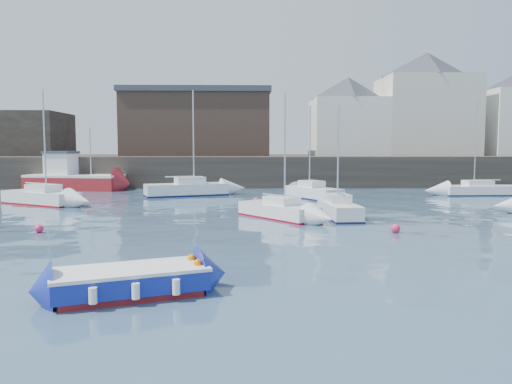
{
  "coord_description": "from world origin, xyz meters",
  "views": [
    {
      "loc": [
        -0.59,
        -14.92,
        3.91
      ],
      "look_at": [
        0.0,
        12.0,
        1.5
      ],
      "focal_mm": 35.0,
      "sensor_mm": 36.0,
      "label": 1
    }
  ],
  "objects_px": {
    "blue_dinghy": "(130,280)",
    "buoy_near": "(39,233)",
    "fishing_boat": "(72,178)",
    "sailboat_c": "(339,209)",
    "sailboat_f": "(313,192)",
    "sailboat_e": "(41,197)",
    "sailboat_h": "(187,189)",
    "sailboat_g": "(481,190)",
    "buoy_far": "(256,203)",
    "sailboat_b": "(279,210)",
    "buoy_mid": "(395,233)"
  },
  "relations": [
    {
      "from": "blue_dinghy",
      "to": "buoy_near",
      "type": "height_order",
      "value": "blue_dinghy"
    },
    {
      "from": "fishing_boat",
      "to": "sailboat_c",
      "type": "xyz_separation_m",
      "value": [
        21.31,
        -19.05,
        -0.63
      ]
    },
    {
      "from": "sailboat_c",
      "to": "fishing_boat",
      "type": "bearing_deg",
      "value": 138.21
    },
    {
      "from": "fishing_boat",
      "to": "sailboat_f",
      "type": "distance_m",
      "value": 22.98
    },
    {
      "from": "sailboat_e",
      "to": "buoy_near",
      "type": "height_order",
      "value": "sailboat_e"
    },
    {
      "from": "sailboat_e",
      "to": "sailboat_h",
      "type": "xyz_separation_m",
      "value": [
        9.27,
        6.06,
        0.05
      ]
    },
    {
      "from": "sailboat_f",
      "to": "sailboat_g",
      "type": "xyz_separation_m",
      "value": [
        14.15,
        2.56,
        -0.06
      ]
    },
    {
      "from": "sailboat_e",
      "to": "buoy_far",
      "type": "distance_m",
      "value": 14.81
    },
    {
      "from": "sailboat_b",
      "to": "buoy_near",
      "type": "xyz_separation_m",
      "value": [
        -11.36,
        -4.44,
        -0.44
      ]
    },
    {
      "from": "sailboat_e",
      "to": "buoy_near",
      "type": "xyz_separation_m",
      "value": [
        4.52,
        -11.48,
        -0.51
      ]
    },
    {
      "from": "fishing_boat",
      "to": "buoy_mid",
      "type": "height_order",
      "value": "fishing_boat"
    },
    {
      "from": "sailboat_b",
      "to": "sailboat_e",
      "type": "relative_size",
      "value": 0.88
    },
    {
      "from": "sailboat_f",
      "to": "buoy_far",
      "type": "height_order",
      "value": "sailboat_f"
    },
    {
      "from": "fishing_boat",
      "to": "buoy_mid",
      "type": "distance_m",
      "value": 33.21
    },
    {
      "from": "sailboat_b",
      "to": "sailboat_h",
      "type": "relative_size",
      "value": 0.8
    },
    {
      "from": "sailboat_c",
      "to": "sailboat_g",
      "type": "xyz_separation_m",
      "value": [
        14.12,
        12.95,
        -0.04
      ]
    },
    {
      "from": "blue_dinghy",
      "to": "buoy_far",
      "type": "distance_m",
      "value": 22.09
    },
    {
      "from": "sailboat_e",
      "to": "sailboat_f",
      "type": "distance_m",
      "value": 19.53
    },
    {
      "from": "blue_dinghy",
      "to": "fishing_boat",
      "type": "xyz_separation_m",
      "value": [
        -13.05,
        33.55,
        0.68
      ]
    },
    {
      "from": "buoy_near",
      "to": "blue_dinghy",
      "type": "bearing_deg",
      "value": -57.05
    },
    {
      "from": "buoy_near",
      "to": "sailboat_c",
      "type": "bearing_deg",
      "value": 17.05
    },
    {
      "from": "fishing_boat",
      "to": "sailboat_c",
      "type": "relative_size",
      "value": 1.45
    },
    {
      "from": "fishing_boat",
      "to": "sailboat_b",
      "type": "height_order",
      "value": "sailboat_b"
    },
    {
      "from": "blue_dinghy",
      "to": "sailboat_h",
      "type": "bearing_deg",
      "value": 93.6
    },
    {
      "from": "sailboat_h",
      "to": "sailboat_g",
      "type": "bearing_deg",
      "value": -0.15
    },
    {
      "from": "sailboat_b",
      "to": "fishing_boat",
      "type": "bearing_deg",
      "value": 133.16
    },
    {
      "from": "sailboat_c",
      "to": "sailboat_f",
      "type": "height_order",
      "value": "sailboat_f"
    },
    {
      "from": "sailboat_b",
      "to": "buoy_near",
      "type": "distance_m",
      "value": 12.2
    },
    {
      "from": "buoy_near",
      "to": "buoy_mid",
      "type": "relative_size",
      "value": 0.92
    },
    {
      "from": "blue_dinghy",
      "to": "sailboat_h",
      "type": "xyz_separation_m",
      "value": [
        -1.73,
        27.52,
        0.13
      ]
    },
    {
      "from": "sailboat_c",
      "to": "sailboat_f",
      "type": "bearing_deg",
      "value": 90.17
    },
    {
      "from": "blue_dinghy",
      "to": "buoy_far",
      "type": "relative_size",
      "value": 9.45
    },
    {
      "from": "buoy_near",
      "to": "sailboat_e",
      "type": "bearing_deg",
      "value": 111.52
    },
    {
      "from": "sailboat_h",
      "to": "buoy_far",
      "type": "xyz_separation_m",
      "value": [
        5.53,
        -5.77,
        -0.55
      ]
    },
    {
      "from": "sailboat_e",
      "to": "buoy_mid",
      "type": "relative_size",
      "value": 17.96
    },
    {
      "from": "fishing_boat",
      "to": "sailboat_g",
      "type": "xyz_separation_m",
      "value": [
        35.43,
        -6.09,
        -0.67
      ]
    },
    {
      "from": "sailboat_f",
      "to": "sailboat_e",
      "type": "bearing_deg",
      "value": -169.87
    },
    {
      "from": "sailboat_g",
      "to": "buoy_near",
      "type": "bearing_deg",
      "value": -148.81
    },
    {
      "from": "fishing_boat",
      "to": "sailboat_g",
      "type": "distance_m",
      "value": 35.95
    },
    {
      "from": "sailboat_g",
      "to": "blue_dinghy",
      "type": "bearing_deg",
      "value": -129.19
    },
    {
      "from": "sailboat_c",
      "to": "buoy_near",
      "type": "distance_m",
      "value": 15.42
    },
    {
      "from": "sailboat_f",
      "to": "buoy_mid",
      "type": "height_order",
      "value": "sailboat_f"
    },
    {
      "from": "sailboat_g",
      "to": "sailboat_h",
      "type": "xyz_separation_m",
      "value": [
        -24.11,
        0.06,
        0.11
      ]
    },
    {
      "from": "buoy_mid",
      "to": "sailboat_e",
      "type": "bearing_deg",
      "value": 150.5
    },
    {
      "from": "sailboat_b",
      "to": "buoy_far",
      "type": "xyz_separation_m",
      "value": [
        -1.08,
        7.33,
        -0.44
      ]
    },
    {
      "from": "sailboat_e",
      "to": "blue_dinghy",
      "type": "bearing_deg",
      "value": -62.87
    },
    {
      "from": "sailboat_e",
      "to": "buoy_far",
      "type": "height_order",
      "value": "sailboat_e"
    },
    {
      "from": "sailboat_f",
      "to": "sailboat_h",
      "type": "distance_m",
      "value": 10.3
    },
    {
      "from": "sailboat_h",
      "to": "buoy_far",
      "type": "distance_m",
      "value": 8.01
    },
    {
      "from": "sailboat_h",
      "to": "buoy_far",
      "type": "bearing_deg",
      "value": -46.2
    }
  ]
}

